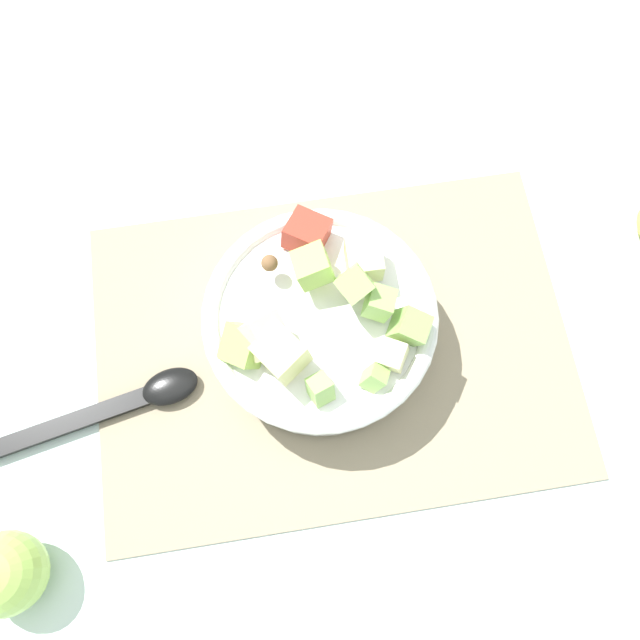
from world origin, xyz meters
name	(u,v)px	position (x,y,z in m)	size (l,w,h in m)	color
ground_plane	(333,348)	(0.00, 0.00, 0.00)	(2.40, 2.40, 0.00)	silver
placemat	(333,347)	(0.00, 0.00, 0.00)	(0.48, 0.34, 0.01)	gray
salad_bowl	(320,322)	(-0.01, 0.01, 0.05)	(0.22, 0.22, 0.12)	white
serving_spoon	(127,402)	(-0.21, -0.03, 0.01)	(0.22, 0.07, 0.01)	black
whole_apple	(5,574)	(-0.32, -0.17, 0.04)	(0.07, 0.07, 0.09)	#9EC656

